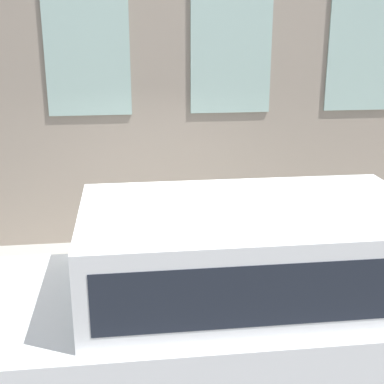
# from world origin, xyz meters

# --- Properties ---
(ground_plane) EXTENTS (80.00, 80.00, 0.00)m
(ground_plane) POSITION_xyz_m (0.00, 0.00, 0.00)
(ground_plane) COLOR #514F4C
(sidewalk) EXTENTS (2.22, 60.00, 0.14)m
(sidewalk) POSITION_xyz_m (1.11, 0.00, 0.07)
(sidewalk) COLOR #9E9B93
(sidewalk) RESTS_ON ground_plane
(fire_hydrant) EXTENTS (0.32, 0.43, 0.72)m
(fire_hydrant) POSITION_xyz_m (0.66, 0.04, 0.51)
(fire_hydrant) COLOR gray
(fire_hydrant) RESTS_ON sidewalk
(person) EXTENTS (0.31, 0.20, 1.27)m
(person) POSITION_xyz_m (0.97, -0.59, 0.91)
(person) COLOR navy
(person) RESTS_ON sidewalk
(parked_truck_white_near) EXTENTS (2.03, 4.99, 1.82)m
(parked_truck_white_near) POSITION_xyz_m (-1.17, -0.52, 1.05)
(parked_truck_white_near) COLOR black
(parked_truck_white_near) RESTS_ON ground_plane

